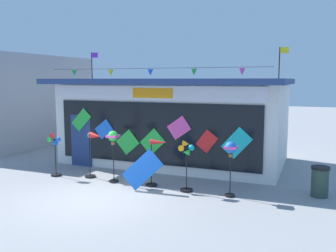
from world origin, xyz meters
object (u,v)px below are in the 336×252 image
at_px(wind_spinner_center_left, 113,141).
at_px(wind_spinner_far_right, 231,152).
at_px(wind_spinner_right, 186,159).
at_px(trash_bin, 320,181).
at_px(wind_spinner_center_right, 156,157).
at_px(wind_spinner_far_left, 55,148).
at_px(display_kite_on_ground, 142,170).
at_px(wind_spinner_left, 94,145).
at_px(kite_shop_building, 175,120).

height_order(wind_spinner_center_left, wind_spinner_far_right, wind_spinner_center_left).
relative_size(wind_spinner_right, trash_bin, 1.75).
bearing_deg(wind_spinner_center_right, wind_spinner_far_left, -177.19).
height_order(wind_spinner_center_right, display_kite_on_ground, wind_spinner_center_right).
bearing_deg(wind_spinner_center_left, wind_spinner_left, 165.40).
xyz_separation_m(kite_shop_building, wind_spinner_left, (-1.61, -3.52, -0.58)).
relative_size(kite_shop_building, wind_spinner_far_left, 5.88).
bearing_deg(wind_spinner_left, wind_spinner_right, -4.64).
bearing_deg(display_kite_on_ground, wind_spinner_left, 163.33).
xyz_separation_m(wind_spinner_center_left, wind_spinner_far_right, (3.86, -0.02, -0.08)).
height_order(wind_spinner_left, wind_spinner_far_right, wind_spinner_far_right).
relative_size(wind_spinner_right, wind_spinner_far_right, 0.96).
xyz_separation_m(wind_spinner_far_left, display_kite_on_ground, (3.54, -0.31, -0.36)).
distance_m(kite_shop_building, trash_bin, 6.34).
distance_m(kite_shop_building, wind_spinner_left, 3.92).
distance_m(wind_spinner_center_left, wind_spinner_right, 2.56).
height_order(wind_spinner_far_left, wind_spinner_center_right, wind_spinner_far_left).
bearing_deg(wind_spinner_center_left, trash_bin, 8.54).
bearing_deg(wind_spinner_far_right, trash_bin, 21.91).
bearing_deg(wind_spinner_right, wind_spinner_far_left, -179.43).
height_order(wind_spinner_center_right, wind_spinner_right, wind_spinner_right).
bearing_deg(wind_spinner_center_left, wind_spinner_far_left, -177.65).
bearing_deg(trash_bin, wind_spinner_far_left, -173.11).
xyz_separation_m(kite_shop_building, wind_spinner_center_left, (-0.72, -3.75, -0.34)).
distance_m(wind_spinner_left, wind_spinner_center_left, 0.95).
distance_m(kite_shop_building, wind_spinner_right, 4.27).
distance_m(wind_spinner_far_left, wind_spinner_left, 1.45).
bearing_deg(display_kite_on_ground, wind_spinner_center_left, 161.89).
bearing_deg(wind_spinner_center_right, wind_spinner_center_left, -176.48).
bearing_deg(trash_bin, wind_spinner_right, -165.19).
xyz_separation_m(wind_spinner_far_left, wind_spinner_center_right, (3.77, 0.19, -0.04)).
bearing_deg(wind_spinner_left, wind_spinner_far_right, -3.08).
bearing_deg(wind_spinner_right, trash_bin, 14.81).
height_order(wind_spinner_left, display_kite_on_ground, wind_spinner_left).
bearing_deg(wind_spinner_far_left, trash_bin, 6.89).
xyz_separation_m(wind_spinner_left, display_kite_on_ground, (2.14, -0.64, -0.50)).
height_order(wind_spinner_left, wind_spinner_center_left, wind_spinner_center_left).
bearing_deg(wind_spinner_far_right, display_kite_on_ground, -171.63).
bearing_deg(wind_spinner_center_right, kite_shop_building, 101.64).
height_order(wind_spinner_far_right, display_kite_on_ground, wind_spinner_far_right).
bearing_deg(trash_bin, wind_spinner_left, -174.34).
height_order(trash_bin, display_kite_on_ground, display_kite_on_ground).
xyz_separation_m(wind_spinner_left, wind_spinner_right, (3.42, -0.28, -0.14)).
xyz_separation_m(wind_spinner_right, wind_spinner_far_right, (1.33, 0.02, 0.30)).
height_order(wind_spinner_center_left, display_kite_on_ground, wind_spinner_center_left).
xyz_separation_m(kite_shop_building, wind_spinner_right, (1.81, -3.80, -0.72)).
bearing_deg(wind_spinner_left, trash_bin, 5.66).
bearing_deg(kite_shop_building, trash_bin, -26.95).
bearing_deg(wind_spinner_center_right, wind_spinner_far_right, -2.77).
relative_size(wind_spinner_center_left, wind_spinner_right, 1.10).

